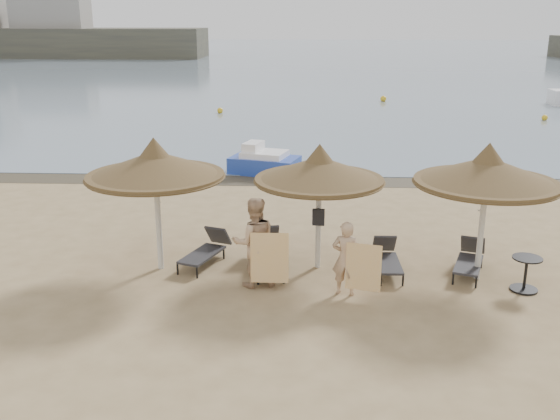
% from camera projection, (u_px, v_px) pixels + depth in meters
% --- Properties ---
extents(ground, '(160.00, 160.00, 0.00)m').
position_uv_depth(ground, '(303.00, 292.00, 13.31)').
color(ground, tan).
rests_on(ground, ground).
extents(sea, '(200.00, 140.00, 0.03)m').
position_uv_depth(sea, '(309.00, 57.00, 89.60)').
color(sea, slate).
rests_on(sea, ground).
extents(wet_sand_strip, '(200.00, 1.60, 0.01)m').
position_uv_depth(wet_sand_strip, '(306.00, 181.00, 22.27)').
color(wet_sand_strip, '#473F2D').
rests_on(wet_sand_strip, ground).
extents(far_shore, '(150.00, 54.80, 12.00)m').
position_uv_depth(far_shore, '(131.00, 36.00, 87.78)').
color(far_shore, brown).
rests_on(far_shore, ground).
extents(palapa_left, '(3.12, 3.12, 3.10)m').
position_uv_depth(palapa_left, '(155.00, 165.00, 13.83)').
color(palapa_left, silver).
rests_on(palapa_left, ground).
extents(palapa_center, '(2.96, 2.96, 2.94)m').
position_uv_depth(palapa_center, '(319.00, 170.00, 13.93)').
color(palapa_center, silver).
rests_on(palapa_center, ground).
extents(palapa_right, '(3.12, 3.12, 3.09)m').
position_uv_depth(palapa_right, '(487.00, 172.00, 13.26)').
color(palapa_right, silver).
rests_on(palapa_right, ground).
extents(lounger_far_left, '(1.11, 1.77, 0.76)m').
position_uv_depth(lounger_far_left, '(207.00, 249.00, 14.80)').
color(lounger_far_left, black).
rests_on(lounger_far_left, ground).
extents(lounger_near_left, '(0.89, 1.97, 0.85)m').
position_uv_depth(lounger_near_left, '(267.00, 251.00, 14.57)').
color(lounger_near_left, black).
rests_on(lounger_near_left, ground).
extents(lounger_near_right, '(0.56, 1.61, 0.71)m').
position_uv_depth(lounger_near_right, '(387.00, 258.00, 14.33)').
color(lounger_near_right, black).
rests_on(lounger_near_right, ground).
extents(lounger_far_right, '(1.05, 1.70, 0.73)m').
position_uv_depth(lounger_far_right, '(470.00, 259.00, 14.26)').
color(lounger_far_right, black).
rests_on(lounger_far_right, ground).
extents(side_table, '(0.62, 0.62, 0.75)m').
position_uv_depth(side_table, '(525.00, 275.00, 13.28)').
color(side_table, black).
rests_on(side_table, ground).
extents(person_left, '(1.19, 0.92, 2.31)m').
position_uv_depth(person_left, '(254.00, 235.00, 13.31)').
color(person_left, tan).
rests_on(person_left, ground).
extents(person_right, '(0.96, 0.74, 1.87)m').
position_uv_depth(person_right, '(346.00, 252.00, 12.95)').
color(person_right, tan).
rests_on(person_right, ground).
extents(towel_left, '(0.80, 0.03, 1.12)m').
position_uv_depth(towel_left, '(269.00, 258.00, 13.07)').
color(towel_left, orange).
rests_on(towel_left, ground).
extents(towel_right, '(0.72, 0.19, 1.02)m').
position_uv_depth(towel_right, '(363.00, 267.00, 12.76)').
color(towel_right, orange).
rests_on(towel_right, ground).
extents(bag_patterned, '(0.29, 0.11, 0.36)m').
position_uv_depth(bag_patterned, '(318.00, 217.00, 14.45)').
color(bag_patterned, white).
rests_on(bag_patterned, ground).
extents(bag_dark, '(0.28, 0.12, 0.38)m').
position_uv_depth(bag_dark, '(319.00, 217.00, 14.09)').
color(bag_dark, black).
rests_on(bag_dark, ground).
extents(pedal_boat, '(2.77, 2.09, 1.15)m').
position_uv_depth(pedal_boat, '(264.00, 162.00, 23.27)').
color(pedal_boat, '#2442AD').
rests_on(pedal_boat, ground).
extents(buoy_left, '(0.35, 0.35, 0.35)m').
position_uv_depth(buoy_left, '(220.00, 111.00, 37.65)').
color(buoy_left, yellow).
rests_on(buoy_left, ground).
extents(buoy_mid, '(0.41, 0.41, 0.41)m').
position_uv_depth(buoy_mid, '(383.00, 99.00, 42.79)').
color(buoy_mid, yellow).
rests_on(buoy_mid, ground).
extents(buoy_right, '(0.34, 0.34, 0.34)m').
position_uv_depth(buoy_right, '(545.00, 118.00, 35.03)').
color(buoy_right, yellow).
rests_on(buoy_right, ground).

